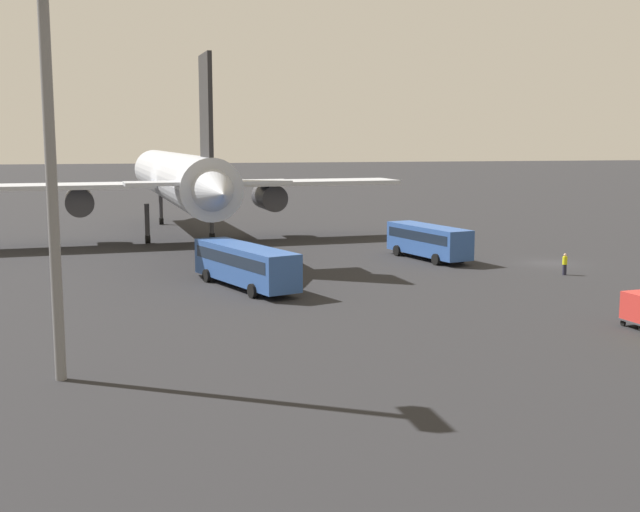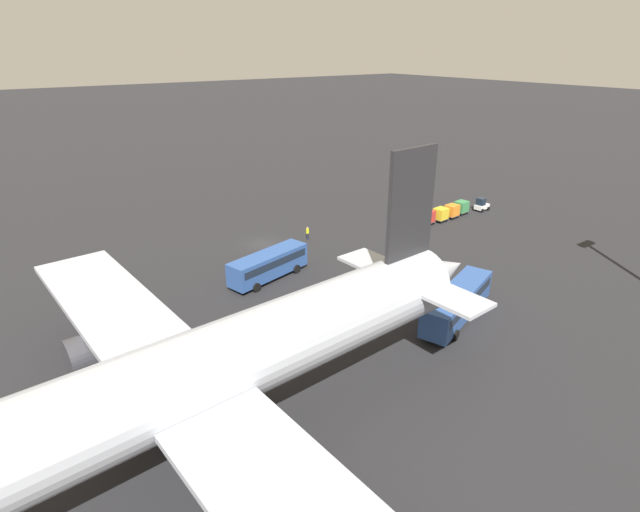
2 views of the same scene
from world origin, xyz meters
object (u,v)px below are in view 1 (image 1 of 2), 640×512
Objects in this scene: shuttle_bus_far at (245,263)px; airplane at (177,179)px; worker_person at (565,264)px; shuttle_bus_near at (428,239)px.

airplane is at bearing -13.46° from shuttle_bus_far.
shuttle_bus_near is at bearing 36.59° from worker_person.
shuttle_bus_near is 12.99m from worker_person.
airplane is 4.61× the size of shuttle_bus_far.
worker_person is (-10.40, -7.72, -0.97)m from shuttle_bus_near.
worker_person is at bearing -157.61° from shuttle_bus_near.
shuttle_bus_near is 0.86× the size of shuttle_bus_far.
shuttle_bus_far is 6.93× the size of worker_person.
shuttle_bus_far is at bearing -177.77° from airplane.
shuttle_bus_far is (-29.20, -3.33, -4.78)m from airplane.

